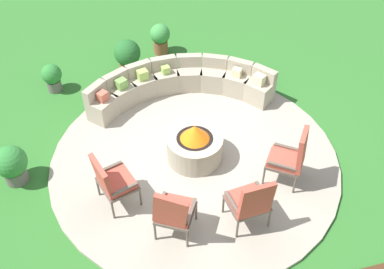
# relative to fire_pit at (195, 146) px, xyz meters

# --- Properties ---
(ground_plane) EXTENTS (24.00, 24.00, 0.00)m
(ground_plane) POSITION_rel_fire_pit_xyz_m (0.00, 0.00, -0.36)
(ground_plane) COLOR #2D6B28
(patio_circle) EXTENTS (5.25, 5.25, 0.06)m
(patio_circle) POSITION_rel_fire_pit_xyz_m (0.00, 0.00, -0.33)
(patio_circle) COLOR #9E9384
(patio_circle) RESTS_ON ground_plane
(fire_pit) EXTENTS (1.01, 1.01, 0.76)m
(fire_pit) POSITION_rel_fire_pit_xyz_m (0.00, 0.00, 0.00)
(fire_pit) COLOR #9E937F
(fire_pit) RESTS_ON patio_circle
(curved_stone_bench) EXTENTS (3.88, 1.44, 0.73)m
(curved_stone_bench) POSITION_rel_fire_pit_xyz_m (0.15, 1.83, 0.00)
(curved_stone_bench) COLOR #9E937F
(curved_stone_bench) RESTS_ON patio_circle
(lounge_chair_front_left) EXTENTS (0.71, 0.74, 1.02)m
(lounge_chair_front_left) POSITION_rel_fire_pit_xyz_m (-1.53, -0.66, 0.24)
(lounge_chair_front_left) COLOR brown
(lounge_chair_front_left) RESTS_ON patio_circle
(lounge_chair_front_right) EXTENTS (0.75, 0.78, 1.09)m
(lounge_chair_front_right) POSITION_rel_fire_pit_xyz_m (-0.72, -1.52, 0.25)
(lounge_chair_front_right) COLOR brown
(lounge_chair_front_right) RESTS_ON patio_circle
(lounge_chair_back_left) EXTENTS (0.66, 0.62, 1.05)m
(lounge_chair_back_left) POSITION_rel_fire_pit_xyz_m (0.45, -1.61, 0.25)
(lounge_chair_back_left) COLOR brown
(lounge_chair_back_left) RESTS_ON patio_circle
(lounge_chair_back_right) EXTENTS (0.76, 0.76, 1.14)m
(lounge_chair_back_right) POSITION_rel_fire_pit_xyz_m (1.41, -0.92, 0.27)
(lounge_chair_back_right) COLOR brown
(lounge_chair_back_right) RESTS_ON patio_circle
(potted_plant_1) EXTENTS (0.48, 0.48, 0.75)m
(potted_plant_1) POSITION_rel_fire_pit_xyz_m (0.12, 3.71, 0.06)
(potted_plant_1) COLOR brown
(potted_plant_1) RESTS_ON ground_plane
(potted_plant_2) EXTENTS (0.60, 0.60, 0.79)m
(potted_plant_2) POSITION_rel_fire_pit_xyz_m (-0.75, 3.12, 0.07)
(potted_plant_2) COLOR brown
(potted_plant_2) RESTS_ON ground_plane
(potted_plant_3) EXTENTS (0.43, 0.43, 0.64)m
(potted_plant_3) POSITION_rel_fire_pit_xyz_m (-2.43, 2.80, -0.01)
(potted_plant_3) COLOR #605B56
(potted_plant_3) RESTS_ON ground_plane
(potted_plant_4) EXTENTS (0.56, 0.56, 0.76)m
(potted_plant_4) POSITION_rel_fire_pit_xyz_m (-3.14, 0.29, 0.05)
(potted_plant_4) COLOR #605B56
(potted_plant_4) RESTS_ON ground_plane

